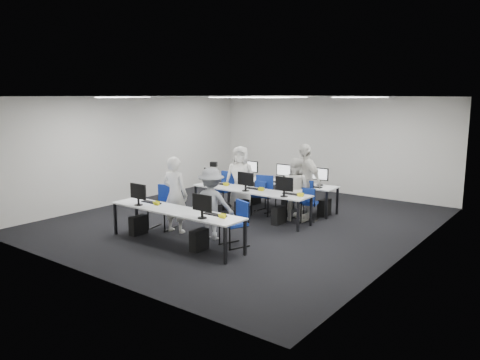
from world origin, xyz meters
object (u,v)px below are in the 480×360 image
Objects in this scene: chair_7 at (308,210)px; chair_2 at (223,197)px; chair_3 at (262,202)px; photographer at (211,204)px; chair_1 at (235,232)px; student_3 at (304,181)px; desk_front at (175,212)px; desk_mid at (250,192)px; chair_6 at (265,202)px; student_0 at (175,195)px; chair_4 at (300,208)px; student_1 at (295,189)px; chair_5 at (234,196)px; chair_0 at (163,215)px; student_2 at (240,178)px.

chair_2 is at bearing 168.87° from chair_7.
chair_3 is 0.64× the size of photographer.
student_3 reaches higher than chair_1.
chair_2 is at bearing 112.15° from desk_front.
chair_1 is (1.03, -1.95, -0.39)m from desk_mid.
chair_7 is at bearing 3.61° from chair_6.
photographer is (0.37, -1.90, 0.09)m from desk_mid.
student_3 is at bearing 41.76° from desk_mid.
student_0 is at bearing -102.20° from student_3.
chair_2 reaches higher than chair_1.
chair_4 is 0.63× the size of photographer.
chair_2 is 0.63× the size of student_1.
chair_5 is 0.56× the size of photographer.
desk_mid is 1.51m from chair_7.
student_0 is (-1.88, -2.70, 0.59)m from chair_7.
chair_5 is at bearing 80.52° from chair_2.
student_1 is 2.49m from photographer.
student_2 is at bearing 71.74° from chair_0.
student_1 reaches higher than chair_3.
student_1 is (0.98, 3.12, 0.09)m from desk_front.
photographer is at bearing -11.28° from chair_0.
student_3 reaches higher than student_0.
photographer is (0.37, 0.70, 0.09)m from desk_front.
chair_3 is 1.08m from chair_4.
chair_7 is 0.49× the size of student_0.
student_2 is (-0.70, -0.15, 0.59)m from chair_6.
desk_mid is 1.09m from student_2.
student_2 is (0.26, 2.63, 0.54)m from chair_0.
chair_0 is at bearing -159.74° from chair_1.
chair_4 is at bearing -127.48° from photographer.
chair_4 reaches higher than desk_mid.
chair_4 is 1.18× the size of chair_7.
desk_mid is 2.06m from student_0.
chair_0 is 1.01× the size of chair_2.
chair_1 is 0.93× the size of chair_3.
chair_5 is (-1.18, 0.90, -0.41)m from desk_mid.
chair_4 reaches higher than desk_front.
student_2 reaches higher than chair_6.
chair_4 is (2.33, 0.13, -0.00)m from chair_2.
chair_2 is 1.18× the size of chair_6.
desk_mid is 1.30m from chair_4.
chair_1 is at bearing -44.48° from chair_2.
desk_mid is at bearing -74.27° from chair_6.
chair_6 is at bearing -102.17° from photographer.
chair_3 is 0.64× the size of student_1.
chair_2 is 0.57× the size of student_0.
chair_7 is (2.43, -0.16, -0.01)m from chair_5.
desk_mid is 1.94m from photographer.
desk_front is at bearing -97.53° from student_2.
student_1 is at bearing 37.38° from chair_0.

